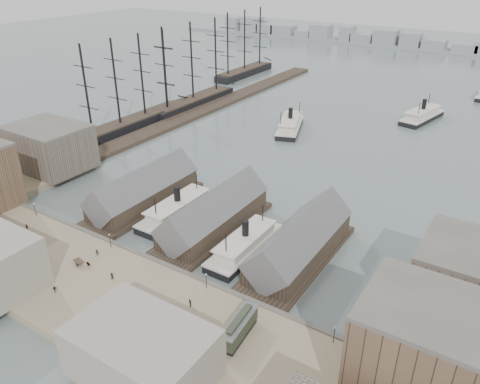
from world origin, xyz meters
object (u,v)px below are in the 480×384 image
Objects in this scene: horse_cart_left at (20,241)px; horse_cart_right at (169,313)px; ferry_docked_west at (178,209)px; tram at (239,328)px; horse_cart_center at (84,263)px.

horse_cart_left reaches higher than horse_cart_right.
ferry_docked_west reaches higher than horse_cart_left.
horse_cart_left is (-64.64, -3.04, -1.31)m from tram.
horse_cart_right is (-15.07, -2.90, -1.32)m from tram.
tram reaches higher than horse_cart_center.
ferry_docked_west is at bearing 136.72° from tram.
horse_cart_left is 49.57m from horse_cart_right.
tram reaches higher than horse_cart_right.
tram is at bearing -61.32° from horse_cart_left.
horse_cart_center is at bearing -57.50° from horse_cart_left.
horse_cart_center reaches higher than horse_cart_right.
tram is 15.40m from horse_cart_right.
horse_cart_left is at bearing 76.71° from horse_cart_right.
horse_cart_left reaches higher than horse_cart_center.
horse_cart_center is (21.30, 2.43, 0.00)m from horse_cart_left.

